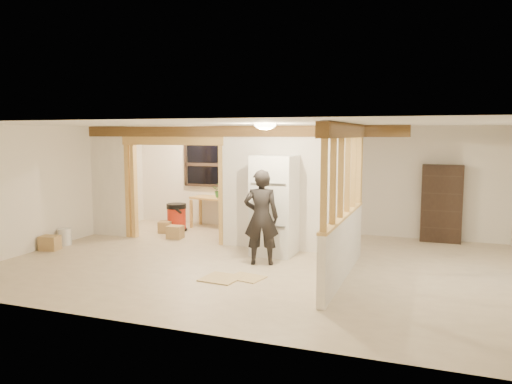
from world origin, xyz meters
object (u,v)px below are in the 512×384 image
at_px(woman, 261,217).
at_px(work_table, 216,212).
at_px(shop_vac, 177,217).
at_px(refrigerator, 275,205).
at_px(bookshelf, 442,204).

distance_m(woman, work_table, 3.73).
xyz_separation_m(woman, work_table, (-2.24, 2.94, -0.47)).
distance_m(woman, shop_vac, 3.73).
height_order(refrigerator, work_table, refrigerator).
xyz_separation_m(refrigerator, bookshelf, (3.03, 2.29, -0.12)).
height_order(work_table, shop_vac, work_table).
distance_m(refrigerator, woman, 0.81).
bearing_deg(work_table, shop_vac, -122.56).
bearing_deg(refrigerator, work_table, 136.21).
bearing_deg(work_table, woman, -40.69).
xyz_separation_m(refrigerator, woman, (0.01, -0.80, -0.11)).
bearing_deg(work_table, refrigerator, -31.79).
height_order(work_table, bookshelf, bookshelf).
relative_size(woman, work_table, 1.40).
bearing_deg(work_table, bookshelf, 13.58).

